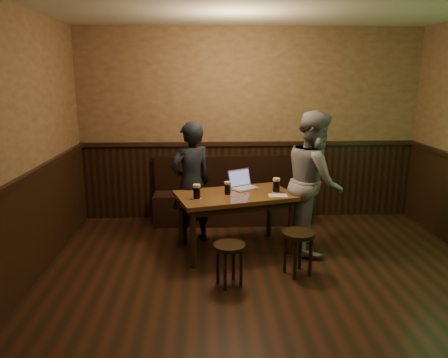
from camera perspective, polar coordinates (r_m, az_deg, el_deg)
room at (r=3.83m, az=7.45°, el=-0.70°), size 5.04×6.04×2.84m
bench at (r=6.45m, az=0.71°, el=-2.87°), size 2.20×0.50×0.95m
pub_table at (r=5.28m, az=1.41°, el=-2.96°), size 1.53×1.12×0.74m
stool_left at (r=4.52m, az=0.71°, el=-9.59°), size 0.43×0.43×0.45m
stool_right at (r=4.80m, az=9.68°, el=-7.93°), size 0.47×0.47×0.49m
pint_left at (r=5.03m, az=-3.58°, el=-1.64°), size 0.11×0.11×0.17m
pint_mid at (r=5.20m, az=0.48°, el=-1.20°), size 0.10×0.10×0.16m
pint_right at (r=5.34m, az=6.84°, el=-0.79°), size 0.12×0.12×0.18m
laptop at (r=5.50m, az=2.40°, el=-0.61°), size 0.42×0.40×0.23m
menu at (r=5.22m, az=7.04°, el=-2.14°), size 0.22×0.15×0.00m
person_suit at (r=5.53m, az=-4.33°, el=-0.59°), size 0.69×0.62×1.57m
person_grey at (r=5.42m, az=11.66°, el=-0.32°), size 0.73×0.89×1.72m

